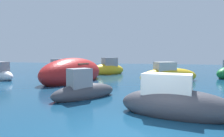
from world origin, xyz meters
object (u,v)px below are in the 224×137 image
Objects in this scene: moored_boat_9 at (174,72)px; moored_boat_0 at (73,73)px; moored_boat_2 at (107,69)px; moored_boat_10 at (174,103)px; moored_boat_3 at (84,90)px; moored_boat_4 at (169,76)px; moored_boat_7 at (60,69)px.

moored_boat_0 is at bearing -63.58° from moored_boat_9.
moored_boat_9 is at bearing 142.53° from moored_boat_2.
moored_boat_3 is at bearing 166.66° from moored_boat_10.
moored_boat_2 is at bearing 112.18° from moored_boat_4.
moored_boat_10 is (7.06, -6.83, -0.23)m from moored_boat_0.
moored_boat_3 is 0.83× the size of moored_boat_7.
moored_boat_2 reaches higher than moored_boat_3.
moored_boat_4 is 5.34m from moored_boat_9.
moored_boat_4 is at bearing 99.36° from moored_boat_2.
moored_boat_9 is at bearing 145.90° from moored_boat_0.
moored_boat_2 is at bearing 124.60° from moored_boat_10.
moored_boat_0 reaches higher than moored_boat_3.
moored_boat_4 is 12.18m from moored_boat_7.
moored_boat_9 is at bearing 50.62° from moored_boat_4.
moored_boat_7 is at bearing -40.44° from moored_boat_2.
moored_boat_10 is at bearing -76.47° from moored_boat_3.
moored_boat_0 is 10.53m from moored_boat_9.
moored_boat_9 is (7.66, 7.22, -0.35)m from moored_boat_0.
moored_boat_4 is at bearing 99.42° from moored_boat_10.
moored_boat_9 is 14.06m from moored_boat_10.
moored_boat_7 is (-4.51, 5.78, -0.19)m from moored_boat_0.
moored_boat_3 is (3.12, -5.18, -0.27)m from moored_boat_0.
moored_boat_2 reaches higher than moored_boat_4.
moored_boat_4 is (6.17, -4.33, -0.07)m from moored_boat_2.
moored_boat_4 is at bearing 117.84° from moored_boat_0.
moored_boat_9 is (4.54, 12.41, -0.08)m from moored_boat_3.
moored_boat_10 is at bearing -19.33° from moored_boat_9.
moored_boat_2 is at bearing -98.82° from moored_boat_9.
moored_boat_0 reaches higher than moored_boat_4.
moored_boat_2 is 11.66m from moored_boat_3.
moored_boat_9 is at bearing -14.85° from moored_boat_7.
moored_boat_7 is at bearing 141.83° from moored_boat_10.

